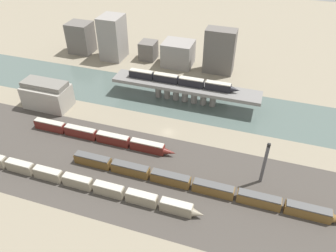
{
  "coord_description": "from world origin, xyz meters",
  "views": [
    {
      "loc": [
        30.7,
        -94.24,
        78.28
      ],
      "look_at": [
        0.0,
        -0.13,
        3.22
      ],
      "focal_mm": 35.0,
      "sensor_mm": 36.0,
      "label": 1
    }
  ],
  "objects_px": {
    "warehouse_building": "(47,95)",
    "train_yard_mid": "(196,185)",
    "train_on_bridge": "(181,81)",
    "train_yard_far": "(100,136)",
    "train_yard_near": "(66,179)",
    "signal_tower": "(264,164)"
  },
  "relations": [
    {
      "from": "train_on_bridge",
      "to": "signal_tower",
      "type": "bearing_deg",
      "value": -45.49
    },
    {
      "from": "train_yard_near",
      "to": "train_yard_far",
      "type": "relative_size",
      "value": 1.55
    },
    {
      "from": "train_on_bridge",
      "to": "signal_tower",
      "type": "xyz_separation_m",
      "value": [
        38.05,
        -38.71,
        -2.03
      ]
    },
    {
      "from": "train_yard_far",
      "to": "train_yard_mid",
      "type": "bearing_deg",
      "value": -17.01
    },
    {
      "from": "train_yard_mid",
      "to": "train_yard_far",
      "type": "xyz_separation_m",
      "value": [
        -39.95,
        12.22,
        0.12
      ]
    },
    {
      "from": "train_yard_near",
      "to": "warehouse_building",
      "type": "bearing_deg",
      "value": 130.4
    },
    {
      "from": "train_yard_far",
      "to": "warehouse_building",
      "type": "height_order",
      "value": "warehouse_building"
    },
    {
      "from": "train_yard_near",
      "to": "signal_tower",
      "type": "distance_m",
      "value": 62.75
    },
    {
      "from": "train_on_bridge",
      "to": "train_yard_far",
      "type": "relative_size",
      "value": 0.85
    },
    {
      "from": "train_yard_mid",
      "to": "signal_tower",
      "type": "bearing_deg",
      "value": 26.98
    },
    {
      "from": "train_yard_near",
      "to": "train_yard_mid",
      "type": "distance_m",
      "value": 41.58
    },
    {
      "from": "train_yard_mid",
      "to": "warehouse_building",
      "type": "bearing_deg",
      "value": 159.7
    },
    {
      "from": "signal_tower",
      "to": "train_yard_far",
      "type": "bearing_deg",
      "value": 177.48
    },
    {
      "from": "warehouse_building",
      "to": "train_yard_mid",
      "type": "bearing_deg",
      "value": -20.3
    },
    {
      "from": "train_yard_mid",
      "to": "train_yard_far",
      "type": "height_order",
      "value": "train_yard_far"
    },
    {
      "from": "train_yard_far",
      "to": "warehouse_building",
      "type": "relative_size",
      "value": 2.99
    },
    {
      "from": "train_yard_near",
      "to": "train_yard_far",
      "type": "bearing_deg",
      "value": 89.21
    },
    {
      "from": "train_yard_near",
      "to": "warehouse_building",
      "type": "height_order",
      "value": "warehouse_building"
    },
    {
      "from": "train_yard_mid",
      "to": "warehouse_building",
      "type": "xyz_separation_m",
      "value": [
        -71.65,
        26.51,
        3.76
      ]
    },
    {
      "from": "train_yard_far",
      "to": "warehouse_building",
      "type": "bearing_deg",
      "value": 155.74
    },
    {
      "from": "warehouse_building",
      "to": "train_yard_near",
      "type": "bearing_deg",
      "value": -49.6
    },
    {
      "from": "train_yard_near",
      "to": "train_yard_mid",
      "type": "height_order",
      "value": "train_yard_near"
    }
  ]
}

